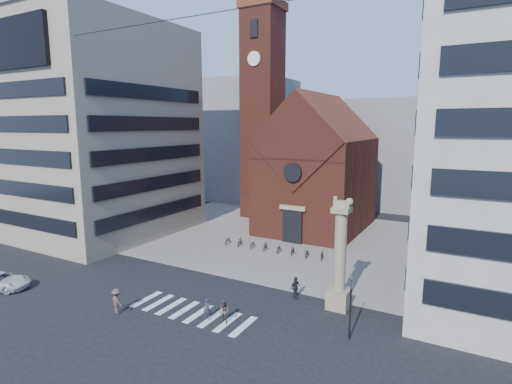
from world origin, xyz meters
TOP-DOWN VIEW (x-y plane):
  - ground at (0.00, 0.00)m, footprint 120.00×120.00m
  - piazza at (0.00, 19.00)m, footprint 46.00×30.00m
  - zebra_crossing at (0.55, -3.00)m, footprint 10.20×3.20m
  - church at (0.00, 25.04)m, footprint 12.00×16.65m
  - campanile at (-10.00, 28.00)m, footprint 5.50×5.50m
  - building_left at (-24.00, 10.00)m, footprint 18.00×20.00m
  - bg_block_left at (-20.00, 40.00)m, footprint 16.00×14.00m
  - bg_block_mid at (6.00, 45.00)m, footprint 14.00×12.00m
  - bg_block_right at (22.00, 42.00)m, footprint 16.00×14.00m
  - lion_column at (10.01, 3.00)m, footprint 1.63×1.60m
  - traffic_light at (12.00, -1.00)m, footprint 0.13×0.16m
  - white_car at (-16.40, -7.55)m, footprint 5.47×4.00m
  - pedestrian_0 at (2.29, -3.34)m, footprint 0.66×0.55m
  - pedestrian_1 at (3.65, -3.22)m, footprint 0.90×0.74m
  - pedestrian_2 at (6.41, 3.00)m, footprint 0.74×1.15m
  - pedestrian_3 at (-4.10, -5.88)m, footprint 1.37×0.96m
  - scooter_0 at (-6.49, 12.86)m, footprint 0.88×1.70m
  - scooter_1 at (-4.83, 12.86)m, footprint 0.75×1.63m
  - scooter_2 at (-3.17, 12.86)m, footprint 0.88×1.70m
  - scooter_3 at (-1.51, 12.86)m, footprint 0.75×1.63m
  - scooter_4 at (0.15, 12.86)m, footprint 0.88×1.70m
  - scooter_5 at (1.81, 12.86)m, footprint 0.75×1.63m
  - scooter_6 at (3.46, 12.86)m, footprint 0.88×1.70m
  - scooter_7 at (5.12, 12.86)m, footprint 0.75×1.63m

SIDE VIEW (x-z plane):
  - ground at x=0.00m, z-range 0.00..0.00m
  - zebra_crossing at x=0.55m, z-range 0.00..0.01m
  - piazza at x=0.00m, z-range 0.00..0.05m
  - scooter_0 at x=-6.49m, z-range 0.05..0.90m
  - scooter_2 at x=-3.17m, z-range 0.05..0.90m
  - scooter_4 at x=0.15m, z-range 0.05..0.90m
  - scooter_6 at x=3.46m, z-range 0.05..0.90m
  - scooter_1 at x=-4.83m, z-range 0.05..0.99m
  - scooter_3 at x=-1.51m, z-range 0.05..0.99m
  - scooter_5 at x=1.81m, z-range 0.05..0.99m
  - scooter_7 at x=5.12m, z-range 0.05..0.99m
  - white_car at x=-16.40m, z-range 0.00..1.38m
  - pedestrian_0 at x=2.29m, z-range 0.00..1.56m
  - pedestrian_1 at x=3.65m, z-range 0.00..1.69m
  - pedestrian_2 at x=6.41m, z-range 0.00..1.82m
  - pedestrian_3 at x=-4.10m, z-range 0.00..1.94m
  - traffic_light at x=12.00m, z-range 0.14..4.44m
  - lion_column at x=10.01m, z-range -0.88..7.79m
  - church at x=0.00m, z-range -1.02..16.98m
  - bg_block_mid at x=6.00m, z-range 0.00..18.00m
  - bg_block_left at x=-20.00m, z-range 0.00..22.00m
  - bg_block_right at x=22.00m, z-range 0.00..24.00m
  - building_left at x=-24.00m, z-range 0.00..26.00m
  - campanile at x=-10.00m, z-range 0.14..31.34m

